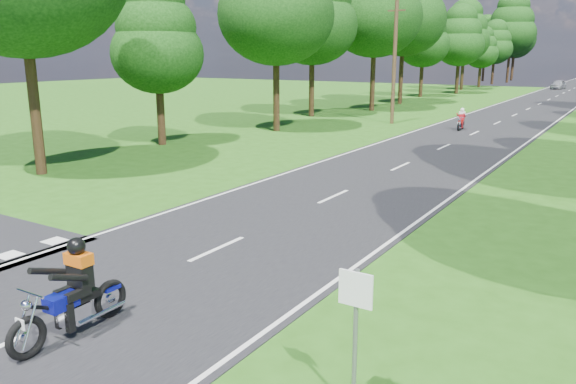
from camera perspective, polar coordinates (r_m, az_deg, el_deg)
The scene contains 8 objects.
ground at distance 12.22m, azimuth -13.19°, elevation -8.39°, with size 160.00×160.00×0.00m, color #225012.
main_road at distance 58.61m, azimuth 24.19°, elevation 8.17°, with size 7.00×140.00×0.02m, color black.
road_markings at distance 56.78m, azimuth 23.78°, elevation 8.08°, with size 7.40×140.00×0.01m.
telegraph_pole at distance 38.56m, azimuth 10.76°, elevation 12.87°, with size 1.20×0.26×8.00m.
road_sign at distance 7.18m, azimuth 6.85°, elevation -12.71°, with size 0.45×0.07×2.00m.
rider_near_blue at distance 9.86m, azimuth -21.38°, elevation -9.20°, with size 0.66×1.97×1.64m, color navy, non-canonical shape.
rider_far_red at distance 36.34m, azimuth 17.19°, elevation 7.11°, with size 0.53×1.60×1.34m, color #B0170D, non-canonical shape.
distant_car at distance 84.84m, azimuth 25.79°, elevation 9.81°, with size 1.43×3.56×1.21m, color #B4B6BC.
Camera 1 is at (8.18, -7.86, 4.54)m, focal length 35.00 mm.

